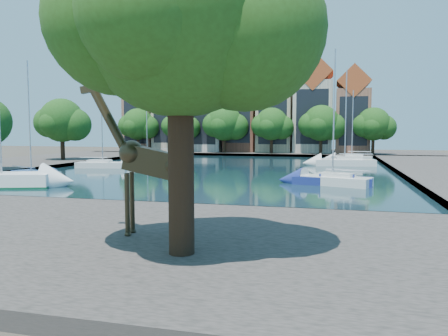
% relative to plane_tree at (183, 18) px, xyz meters
% --- Properties ---
extents(ground, '(160.00, 160.00, 0.00)m').
position_rel_plane_tree_xyz_m(ground, '(-7.62, 9.01, -7.67)').
color(ground, '#38332B').
rests_on(ground, ground).
extents(water_basin, '(38.00, 50.00, 0.08)m').
position_rel_plane_tree_xyz_m(water_basin, '(-7.62, 33.01, -7.63)').
color(water_basin, black).
rests_on(water_basin, ground).
extents(near_quay, '(50.00, 14.00, 0.50)m').
position_rel_plane_tree_xyz_m(near_quay, '(-7.62, 2.01, -7.42)').
color(near_quay, '#4A4440').
rests_on(near_quay, ground).
extents(far_quay, '(60.00, 16.00, 0.50)m').
position_rel_plane_tree_xyz_m(far_quay, '(-7.62, 65.01, -7.42)').
color(far_quay, '#4A4440').
rests_on(far_quay, ground).
extents(left_quay, '(14.00, 52.00, 0.50)m').
position_rel_plane_tree_xyz_m(left_quay, '(-32.62, 33.01, -7.42)').
color(left_quay, '#4A4440').
rests_on(left_quay, ground).
extents(plane_tree, '(8.32, 6.40, 10.62)m').
position_rel_plane_tree_xyz_m(plane_tree, '(0.00, 0.00, 0.00)').
color(plane_tree, '#332114').
rests_on(plane_tree, near_quay).
extents(townhouse_west_end, '(5.44, 9.18, 14.93)m').
position_rel_plane_tree_xyz_m(townhouse_west_end, '(-30.62, 64.99, -0.31)').
color(townhouse_west_end, brown).
rests_on(townhouse_west_end, far_quay).
extents(townhouse_west_mid, '(5.94, 9.18, 16.79)m').
position_rel_plane_tree_xyz_m(townhouse_west_mid, '(-24.62, 64.99, 0.56)').
color(townhouse_west_mid, '#BBAB90').
rests_on(townhouse_west_mid, far_quay).
extents(townhouse_west_inner, '(6.43, 9.18, 15.15)m').
position_rel_plane_tree_xyz_m(townhouse_west_inner, '(-18.12, 64.99, -0.32)').
color(townhouse_west_inner, beige).
rests_on(townhouse_west_inner, far_quay).
extents(townhouse_center, '(5.44, 9.18, 16.93)m').
position_rel_plane_tree_xyz_m(townhouse_center, '(-11.62, 64.99, 0.69)').
color(townhouse_center, brown).
rests_on(townhouse_center, far_quay).
extents(townhouse_east_inner, '(5.94, 9.18, 15.79)m').
position_rel_plane_tree_xyz_m(townhouse_east_inner, '(-5.62, 64.99, 0.06)').
color(townhouse_east_inner, tan).
rests_on(townhouse_east_inner, far_quay).
extents(townhouse_east_mid, '(6.43, 9.18, 16.65)m').
position_rel_plane_tree_xyz_m(townhouse_east_mid, '(0.88, 64.99, 0.43)').
color(townhouse_east_mid, '#BCB5A1').
rests_on(townhouse_east_mid, far_quay).
extents(townhouse_east_end, '(5.44, 9.18, 14.43)m').
position_rel_plane_tree_xyz_m(townhouse_east_end, '(7.38, 64.99, -0.56)').
color(townhouse_east_end, brown).
rests_on(townhouse_east_end, far_quay).
extents(far_tree_far_west, '(7.28, 5.60, 7.68)m').
position_rel_plane_tree_xyz_m(far_tree_far_west, '(-29.51, 59.50, -2.49)').
color(far_tree_far_west, '#332114').
rests_on(far_tree_far_west, far_quay).
extents(far_tree_west, '(6.76, 5.20, 7.36)m').
position_rel_plane_tree_xyz_m(far_tree_west, '(-21.52, 59.50, -2.60)').
color(far_tree_west, '#332114').
rests_on(far_tree_west, far_quay).
extents(far_tree_mid_west, '(7.80, 6.00, 8.00)m').
position_rel_plane_tree_xyz_m(far_tree_mid_west, '(-13.51, 59.50, -2.38)').
color(far_tree_mid_west, '#332114').
rests_on(far_tree_mid_west, far_quay).
extents(far_tree_mid_east, '(7.02, 5.40, 7.52)m').
position_rel_plane_tree_xyz_m(far_tree_mid_east, '(-5.52, 59.50, -2.54)').
color(far_tree_mid_east, '#332114').
rests_on(far_tree_mid_east, far_quay).
extents(far_tree_east, '(7.54, 5.80, 7.84)m').
position_rel_plane_tree_xyz_m(far_tree_east, '(2.49, 59.50, -2.43)').
color(far_tree_east, '#332114').
rests_on(far_tree_east, far_quay).
extents(far_tree_far_east, '(6.76, 5.20, 7.36)m').
position_rel_plane_tree_xyz_m(far_tree_far_east, '(10.48, 59.50, -2.60)').
color(far_tree_far_east, '#332114').
rests_on(far_tree_far_east, far_quay).
extents(side_tree_left_far, '(7.28, 5.60, 7.88)m').
position_rel_plane_tree_xyz_m(side_tree_left_far, '(-29.51, 37.00, -2.29)').
color(side_tree_left_far, '#332114').
rests_on(side_tree_left_far, left_quay).
extents(giraffe_statue, '(3.87, 0.79, 5.52)m').
position_rel_plane_tree_xyz_m(giraffe_statue, '(-2.19, 1.98, -4.46)').
color(giraffe_statue, '#342B1A').
rests_on(giraffe_statue, near_quay).
extents(sailboat_left_b, '(6.85, 4.62, 9.83)m').
position_rel_plane_tree_xyz_m(sailboat_left_b, '(-19.62, 18.06, -7.10)').
color(sailboat_left_b, navy).
rests_on(sailboat_left_b, water_basin).
extents(sailboat_left_c, '(6.00, 2.99, 9.08)m').
position_rel_plane_tree_xyz_m(sailboat_left_c, '(-20.82, 31.60, -7.10)').
color(sailboat_left_c, silver).
rests_on(sailboat_left_c, water_basin).
extents(sailboat_left_d, '(5.07, 2.79, 8.45)m').
position_rel_plane_tree_xyz_m(sailboat_left_d, '(-22.62, 47.74, -7.08)').
color(sailboat_left_d, silver).
rests_on(sailboat_left_d, water_basin).
extents(sailboat_left_e, '(5.44, 3.46, 8.99)m').
position_rel_plane_tree_xyz_m(sailboat_left_e, '(-19.62, 50.66, -7.03)').
color(sailboat_left_e, silver).
rests_on(sailboat_left_e, water_basin).
extents(sailboat_right_a, '(6.09, 3.88, 9.66)m').
position_rel_plane_tree_xyz_m(sailboat_right_a, '(4.38, 22.01, -7.06)').
color(sailboat_right_a, silver).
rests_on(sailboat_right_a, water_basin).
extents(sailboat_right_b, '(6.17, 2.82, 10.42)m').
position_rel_plane_tree_xyz_m(sailboat_right_b, '(4.38, 22.20, -7.10)').
color(sailboat_right_b, navy).
rests_on(sailboat_right_b, water_basin).
extents(sailboat_right_c, '(7.21, 3.37, 11.24)m').
position_rel_plane_tree_xyz_m(sailboat_right_c, '(5.73, 41.34, -7.01)').
color(sailboat_right_c, silver).
rests_on(sailboat_right_c, water_basin).
extents(sailboat_right_d, '(5.56, 2.47, 9.57)m').
position_rel_plane_tree_xyz_m(sailboat_right_d, '(6.83, 49.20, -7.02)').
color(sailboat_right_d, silver).
rests_on(sailboat_right_d, water_basin).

